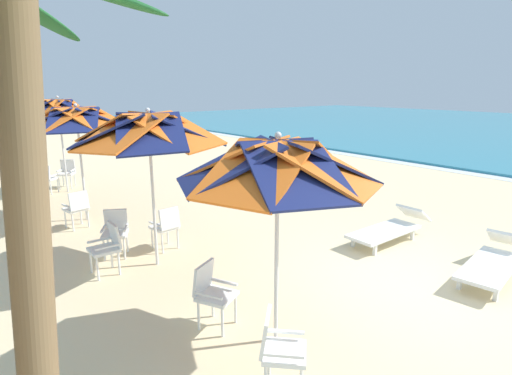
{
  "coord_description": "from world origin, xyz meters",
  "views": [
    {
      "loc": [
        3.02,
        -5.45,
        3.1
      ],
      "look_at": [
        -3.53,
        -0.1,
        1.0
      ],
      "focal_mm": 28.83,
      "sensor_mm": 36.0,
      "label": 1
    }
  ],
  "objects_px": {
    "plastic_chair_6": "(46,177)",
    "palm_tree_4": "(17,101)",
    "plastic_chair_7": "(67,172)",
    "sun_lounger_1": "(390,228)",
    "plastic_chair_1": "(212,291)",
    "beach_umbrella_1": "(149,130)",
    "plastic_chair_5": "(77,207)",
    "plastic_chair_4": "(115,230)",
    "beach_umbrella_0": "(278,164)",
    "sun_lounger_0": "(494,261)",
    "beach_umbrella_2": "(77,119)",
    "plastic_chair_3": "(166,225)",
    "plastic_chair_2": "(108,246)",
    "beach_umbrella_3": "(59,110)",
    "plastic_chair_0": "(278,347)"
  },
  "relations": [
    {
      "from": "beach_umbrella_1",
      "to": "plastic_chair_4",
      "type": "distance_m",
      "value": 2.12
    },
    {
      "from": "plastic_chair_3",
      "to": "palm_tree_4",
      "type": "distance_m",
      "value": 5.06
    },
    {
      "from": "plastic_chair_2",
      "to": "plastic_chair_5",
      "type": "height_order",
      "value": "same"
    },
    {
      "from": "plastic_chair_2",
      "to": "beach_umbrella_3",
      "type": "bearing_deg",
      "value": 170.68
    },
    {
      "from": "beach_umbrella_0",
      "to": "sun_lounger_0",
      "type": "bearing_deg",
      "value": 76.25
    },
    {
      "from": "beach_umbrella_0",
      "to": "plastic_chair_1",
      "type": "relative_size",
      "value": 3.01
    },
    {
      "from": "beach_umbrella_2",
      "to": "palm_tree_4",
      "type": "height_order",
      "value": "palm_tree_4"
    },
    {
      "from": "plastic_chair_7",
      "to": "sun_lounger_1",
      "type": "height_order",
      "value": "plastic_chair_7"
    },
    {
      "from": "beach_umbrella_0",
      "to": "plastic_chair_6",
      "type": "height_order",
      "value": "beach_umbrella_0"
    },
    {
      "from": "plastic_chair_0",
      "to": "plastic_chair_2",
      "type": "xyz_separation_m",
      "value": [
        -3.85,
        -0.37,
        0.0
      ]
    },
    {
      "from": "beach_umbrella_1",
      "to": "plastic_chair_7",
      "type": "bearing_deg",
      "value": 176.49
    },
    {
      "from": "beach_umbrella_1",
      "to": "beach_umbrella_3",
      "type": "relative_size",
      "value": 0.97
    },
    {
      "from": "sun_lounger_0",
      "to": "plastic_chair_0",
      "type": "bearing_deg",
      "value": -94.11
    },
    {
      "from": "plastic_chair_5",
      "to": "plastic_chair_7",
      "type": "xyz_separation_m",
      "value": [
        -4.22,
        0.93,
        0.0
      ]
    },
    {
      "from": "plastic_chair_5",
      "to": "beach_umbrella_3",
      "type": "distance_m",
      "value": 4.15
    },
    {
      "from": "palm_tree_4",
      "to": "plastic_chair_3",
      "type": "bearing_deg",
      "value": 140.34
    },
    {
      "from": "beach_umbrella_3",
      "to": "plastic_chair_7",
      "type": "distance_m",
      "value": 2.02
    },
    {
      "from": "beach_umbrella_3",
      "to": "palm_tree_4",
      "type": "relative_size",
      "value": 0.57
    },
    {
      "from": "plastic_chair_5",
      "to": "beach_umbrella_2",
      "type": "bearing_deg",
      "value": 147.4
    },
    {
      "from": "plastic_chair_1",
      "to": "beach_umbrella_1",
      "type": "xyz_separation_m",
      "value": [
        -2.24,
        0.29,
        1.89
      ]
    },
    {
      "from": "plastic_chair_4",
      "to": "plastic_chair_7",
      "type": "relative_size",
      "value": 1.0
    },
    {
      "from": "plastic_chair_0",
      "to": "plastic_chair_6",
      "type": "bearing_deg",
      "value": 179.2
    },
    {
      "from": "beach_umbrella_0",
      "to": "beach_umbrella_2",
      "type": "bearing_deg",
      "value": -177.43
    },
    {
      "from": "plastic_chair_6",
      "to": "beach_umbrella_3",
      "type": "bearing_deg",
      "value": 78.65
    },
    {
      "from": "beach_umbrella_0",
      "to": "plastic_chair_2",
      "type": "bearing_deg",
      "value": -164.01
    },
    {
      "from": "beach_umbrella_0",
      "to": "beach_umbrella_3",
      "type": "distance_m",
      "value": 9.49
    },
    {
      "from": "beach_umbrella_2",
      "to": "plastic_chair_1",
      "type": "bearing_deg",
      "value": -1.36
    },
    {
      "from": "plastic_chair_0",
      "to": "beach_umbrella_2",
      "type": "bearing_deg",
      "value": 177.85
    },
    {
      "from": "plastic_chair_1",
      "to": "beach_umbrella_1",
      "type": "bearing_deg",
      "value": 172.7
    },
    {
      "from": "plastic_chair_4",
      "to": "plastic_chair_6",
      "type": "xyz_separation_m",
      "value": [
        -5.71,
        0.12,
        0.0
      ]
    },
    {
      "from": "beach_umbrella_1",
      "to": "beach_umbrella_3",
      "type": "height_order",
      "value": "beach_umbrella_3"
    },
    {
      "from": "plastic_chair_5",
      "to": "plastic_chair_4",
      "type": "bearing_deg",
      "value": 3.0
    },
    {
      "from": "beach_umbrella_1",
      "to": "plastic_chair_4",
      "type": "relative_size",
      "value": 3.18
    },
    {
      "from": "plastic_chair_5",
      "to": "sun_lounger_0",
      "type": "bearing_deg",
      "value": 33.93
    },
    {
      "from": "beach_umbrella_3",
      "to": "sun_lounger_0",
      "type": "relative_size",
      "value": 1.28
    },
    {
      "from": "plastic_chair_6",
      "to": "palm_tree_4",
      "type": "bearing_deg",
      "value": -12.34
    },
    {
      "from": "plastic_chair_4",
      "to": "plastic_chair_0",
      "type": "bearing_deg",
      "value": -0.35
    },
    {
      "from": "plastic_chair_4",
      "to": "palm_tree_4",
      "type": "relative_size",
      "value": 0.18
    },
    {
      "from": "beach_umbrella_1",
      "to": "plastic_chair_7",
      "type": "distance_m",
      "value": 7.34
    },
    {
      "from": "plastic_chair_0",
      "to": "palm_tree_4",
      "type": "relative_size",
      "value": 0.18
    },
    {
      "from": "plastic_chair_6",
      "to": "sun_lounger_1",
      "type": "relative_size",
      "value": 0.4
    },
    {
      "from": "beach_umbrella_1",
      "to": "plastic_chair_6",
      "type": "relative_size",
      "value": 3.18
    },
    {
      "from": "plastic_chair_2",
      "to": "plastic_chair_3",
      "type": "height_order",
      "value": "same"
    },
    {
      "from": "plastic_chair_1",
      "to": "sun_lounger_1",
      "type": "relative_size",
      "value": 0.4
    },
    {
      "from": "beach_umbrella_0",
      "to": "plastic_chair_2",
      "type": "relative_size",
      "value": 3.01
    },
    {
      "from": "beach_umbrella_1",
      "to": "beach_umbrella_2",
      "type": "height_order",
      "value": "beach_umbrella_1"
    },
    {
      "from": "plastic_chair_1",
      "to": "beach_umbrella_2",
      "type": "distance_m",
      "value": 5.95
    },
    {
      "from": "plastic_chair_1",
      "to": "plastic_chair_4",
      "type": "height_order",
      "value": "same"
    },
    {
      "from": "plastic_chair_4",
      "to": "sun_lounger_1",
      "type": "relative_size",
      "value": 0.4
    },
    {
      "from": "plastic_chair_6",
      "to": "plastic_chair_7",
      "type": "height_order",
      "value": "same"
    }
  ]
}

